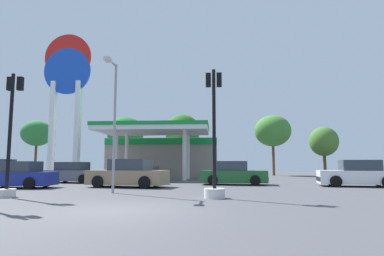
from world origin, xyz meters
name	(u,v)px	position (x,y,z in m)	size (l,w,h in m)	color
ground_plane	(118,210)	(0.00, 0.00, 0.00)	(90.00, 90.00, 0.00)	#47474C
gas_station	(163,155)	(-2.42, 23.30, 2.22)	(10.81, 11.80, 4.63)	gray
station_pole_sign	(67,86)	(-9.90, 17.25, 8.02)	(4.08, 0.56, 12.57)	white
car_1	(234,174)	(3.99, 11.73, 0.68)	(4.31, 2.18, 1.49)	black
car_2	(128,174)	(-2.14, 9.10, 0.72)	(4.68, 2.55, 1.59)	black
car_3	(17,176)	(-8.16, 8.09, 0.66)	(4.09, 1.88, 1.46)	black
car_4	(358,174)	(11.16, 10.53, 0.70)	(4.56, 2.51, 1.55)	black
car_5	(74,173)	(-7.14, 13.08, 0.66)	(4.27, 2.37, 1.45)	black
traffic_signal_0	(214,159)	(2.79, 3.50, 1.53)	(0.82, 0.82, 5.12)	silver
traffic_signal_1	(9,151)	(-5.51, 3.25, 1.82)	(0.71, 0.71, 5.05)	silver
tree_0	(37,133)	(-17.50, 26.28, 4.77)	(3.44, 3.44, 6.25)	brown
tree_1	(126,133)	(-7.17, 26.21, 4.79)	(4.09, 4.09, 6.52)	brown
tree_2	(182,131)	(-0.96, 28.00, 5.04)	(4.03, 4.03, 7.02)	brown
tree_3	(273,131)	(9.43, 28.42, 5.07)	(4.14, 4.14, 6.87)	brown
tree_4	(324,142)	(14.78, 27.42, 3.75)	(3.12, 3.12, 5.39)	brown
corner_streetlamp	(113,112)	(-1.83, 5.07, 3.69)	(0.24, 1.48, 6.02)	gray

